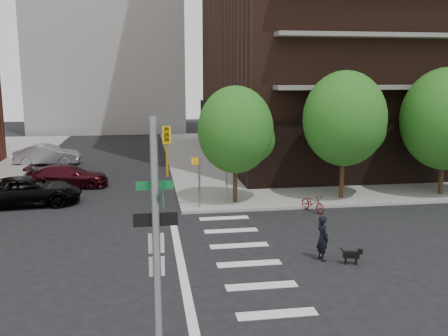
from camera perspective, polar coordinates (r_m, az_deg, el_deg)
name	(u,v)px	position (r m, az deg, el deg)	size (l,w,h in m)	color
ground	(168,269)	(18.52, -6.43, -11.36)	(120.00, 120.00, 0.00)	black
sidewalk_ne	(389,153)	(46.34, 18.34, 1.66)	(39.00, 33.00, 0.15)	gray
crosswalk	(228,265)	(18.72, 0.46, -11.02)	(3.85, 13.00, 0.01)	silver
tree_a	(235,130)	(26.23, 1.31, 4.39)	(4.00, 4.00, 5.90)	#301E11
tree_b	(344,119)	(27.88, 13.60, 5.50)	(4.50, 4.50, 6.65)	#301E11
tree_c	(446,119)	(30.68, 24.05, 5.14)	(5.00, 5.00, 6.80)	#301E11
traffic_signal	(159,285)	(10.55, -7.44, -13.08)	(0.90, 0.75, 6.00)	slate
pedestrian_signal	(205,174)	(25.76, -2.17, -0.67)	(2.18, 0.67, 2.60)	slate
parked_car_black	(28,191)	(28.67, -21.49, -2.46)	(5.53, 2.55, 1.54)	black
parked_car_maroon	(68,176)	(32.31, -17.41, -0.89)	(4.90, 1.99, 1.42)	#3A0B13
parked_car_silver	(48,155)	(40.79, -19.51, 1.44)	(4.82, 1.68, 1.59)	#A4A6AC
scooter	(313,203)	(25.90, 10.13, -3.97)	(0.59, 1.69, 0.89)	maroon
dog_walker	(323,238)	(19.29, 11.20, -7.84)	(0.41, 0.63, 1.73)	black
dog	(352,255)	(19.26, 14.45, -9.57)	(0.72, 0.35, 0.60)	black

